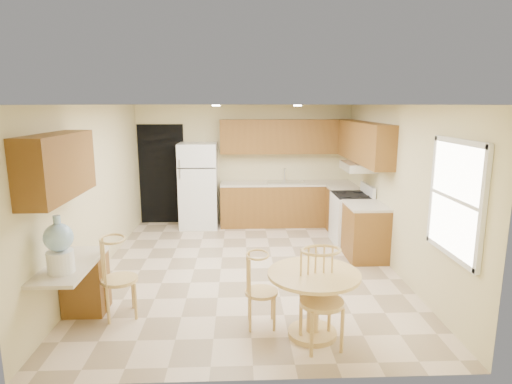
{
  "coord_description": "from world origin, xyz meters",
  "views": [
    {
      "loc": [
        -0.12,
        -6.27,
        2.51
      ],
      "look_at": [
        0.15,
        0.3,
        1.15
      ],
      "focal_mm": 30.0,
      "sensor_mm": 36.0,
      "label": 1
    }
  ],
  "objects_px": {
    "chair_desk": "(117,272)",
    "water_crock": "(59,247)",
    "dining_table": "(313,295)",
    "stove": "(351,218)",
    "chair_table_a": "(262,286)",
    "chair_table_b": "(324,294)",
    "refrigerator": "(199,185)"
  },
  "relations": [
    {
      "from": "chair_desk",
      "to": "water_crock",
      "type": "height_order",
      "value": "water_crock"
    },
    {
      "from": "dining_table",
      "to": "water_crock",
      "type": "xyz_separation_m",
      "value": [
        -2.67,
        0.05,
        0.56
      ]
    },
    {
      "from": "stove",
      "to": "water_crock",
      "type": "distance_m",
      "value": 5.05
    },
    {
      "from": "stove",
      "to": "dining_table",
      "type": "xyz_separation_m",
      "value": [
        -1.25,
        -3.17,
        0.01
      ]
    },
    {
      "from": "dining_table",
      "to": "water_crock",
      "type": "distance_m",
      "value": 2.73
    },
    {
      "from": "chair_table_a",
      "to": "water_crock",
      "type": "relative_size",
      "value": 1.39
    },
    {
      "from": "dining_table",
      "to": "chair_table_a",
      "type": "relative_size",
      "value": 1.16
    },
    {
      "from": "dining_table",
      "to": "chair_table_b",
      "type": "xyz_separation_m",
      "value": [
        0.05,
        -0.31,
        0.15
      ]
    },
    {
      "from": "refrigerator",
      "to": "chair_table_a",
      "type": "relative_size",
      "value": 2.02
    },
    {
      "from": "dining_table",
      "to": "refrigerator",
      "type": "bearing_deg",
      "value": 110.3
    },
    {
      "from": "refrigerator",
      "to": "dining_table",
      "type": "bearing_deg",
      "value": -69.7
    },
    {
      "from": "dining_table",
      "to": "chair_table_b",
      "type": "height_order",
      "value": "chair_table_b"
    },
    {
      "from": "refrigerator",
      "to": "chair_table_b",
      "type": "relative_size",
      "value": 1.67
    },
    {
      "from": "chair_table_a",
      "to": "chair_table_b",
      "type": "bearing_deg",
      "value": 50.99
    },
    {
      "from": "stove",
      "to": "chair_table_a",
      "type": "bearing_deg",
      "value": -120.94
    },
    {
      "from": "stove",
      "to": "water_crock",
      "type": "xyz_separation_m",
      "value": [
        -3.92,
        -3.13,
        0.58
      ]
    },
    {
      "from": "chair_table_a",
      "to": "water_crock",
      "type": "distance_m",
      "value": 2.19
    },
    {
      "from": "chair_table_a",
      "to": "chair_desk",
      "type": "relative_size",
      "value": 0.88
    },
    {
      "from": "dining_table",
      "to": "water_crock",
      "type": "relative_size",
      "value": 1.62
    },
    {
      "from": "chair_table_b",
      "to": "chair_desk",
      "type": "bearing_deg",
      "value": -29.73
    },
    {
      "from": "chair_table_a",
      "to": "chair_table_b",
      "type": "distance_m",
      "value": 0.77
    },
    {
      "from": "refrigerator",
      "to": "chair_table_a",
      "type": "height_order",
      "value": "refrigerator"
    },
    {
      "from": "chair_table_a",
      "to": "chair_desk",
      "type": "height_order",
      "value": "chair_desk"
    },
    {
      "from": "refrigerator",
      "to": "water_crock",
      "type": "distance_m",
      "value": 4.47
    },
    {
      "from": "stove",
      "to": "chair_desk",
      "type": "xyz_separation_m",
      "value": [
        -3.47,
        -2.72,
        0.12
      ]
    },
    {
      "from": "dining_table",
      "to": "water_crock",
      "type": "bearing_deg",
      "value": 179.01
    },
    {
      "from": "chair_table_b",
      "to": "refrigerator",
      "type": "bearing_deg",
      "value": -81.62
    },
    {
      "from": "stove",
      "to": "chair_table_a",
      "type": "xyz_separation_m",
      "value": [
        -1.8,
        -3.0,
        0.05
      ]
    },
    {
      "from": "chair_table_b",
      "to": "water_crock",
      "type": "relative_size",
      "value": 1.69
    },
    {
      "from": "refrigerator",
      "to": "stove",
      "type": "bearing_deg",
      "value": -22.99
    },
    {
      "from": "chair_table_a",
      "to": "water_crock",
      "type": "bearing_deg",
      "value": -87.29
    },
    {
      "from": "refrigerator",
      "to": "dining_table",
      "type": "xyz_separation_m",
      "value": [
        1.62,
        -4.39,
        -0.39
      ]
    }
  ]
}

